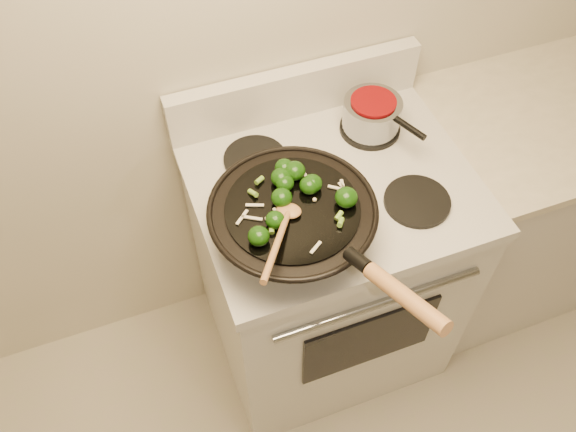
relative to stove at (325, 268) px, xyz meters
name	(u,v)px	position (x,y,z in m)	size (l,w,h in m)	color
stove	(325,268)	(0.00, 0.00, 0.00)	(0.78, 0.67, 1.08)	silver
counter_unit	(527,199)	(0.82, 0.03, -0.01)	(0.90, 0.62, 0.91)	silver
wok	(294,223)	(-0.18, -0.16, 0.53)	(0.42, 0.68, 0.26)	black
stirfry	(295,192)	(-0.16, -0.12, 0.61)	(0.30, 0.28, 0.05)	#113808
wooden_spoon	(282,230)	(-0.23, -0.23, 0.62)	(0.18, 0.25, 0.09)	#A77141
saucepan	(372,114)	(0.18, 0.15, 0.51)	(0.17, 0.26, 0.10)	gray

